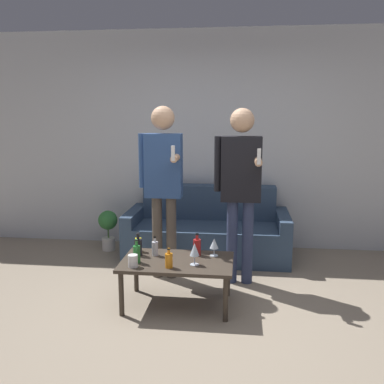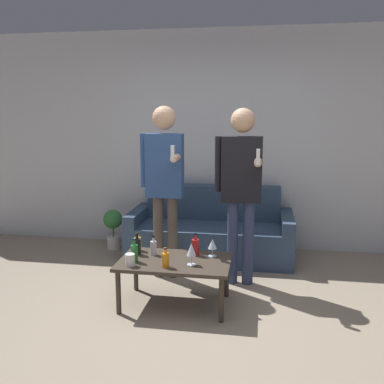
{
  "view_description": "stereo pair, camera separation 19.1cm",
  "coord_description": "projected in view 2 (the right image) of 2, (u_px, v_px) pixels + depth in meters",
  "views": [
    {
      "loc": [
        0.33,
        -3.13,
        1.71
      ],
      "look_at": [
        -0.15,
        0.88,
        0.95
      ],
      "focal_mm": 40.0,
      "sensor_mm": 36.0,
      "label": 1
    },
    {
      "loc": [
        0.52,
        -3.1,
        1.71
      ],
      "look_at": [
        -0.15,
        0.88,
        0.95
      ],
      "focal_mm": 40.0,
      "sensor_mm": 36.0,
      "label": 2
    }
  ],
  "objects": [
    {
      "name": "bottle_orange",
      "position": [
        165.0,
        259.0,
        3.59
      ],
      "size": [
        0.06,
        0.06,
        0.17
      ],
      "color": "orange",
      "rests_on": "coffee_table"
    },
    {
      "name": "person_standing_right",
      "position": [
        241.0,
        181.0,
        4.14
      ],
      "size": [
        0.46,
        0.44,
        1.75
      ],
      "color": "navy",
      "rests_on": "ground_plane"
    },
    {
      "name": "wine_glass_near",
      "position": [
        191.0,
        250.0,
        3.64
      ],
      "size": [
        0.08,
        0.08,
        0.19
      ],
      "color": "silver",
      "rests_on": "coffee_table"
    },
    {
      "name": "bottle_clear",
      "position": [
        138.0,
        243.0,
        4.03
      ],
      "size": [
        0.06,
        0.06,
        0.18
      ],
      "color": "yellow",
      "rests_on": "coffee_table"
    },
    {
      "name": "bottle_green",
      "position": [
        195.0,
        247.0,
        3.9
      ],
      "size": [
        0.07,
        0.07,
        0.2
      ],
      "color": "#B21E1E",
      "rests_on": "coffee_table"
    },
    {
      "name": "person_standing_left",
      "position": [
        164.0,
        175.0,
        4.32
      ],
      "size": [
        0.44,
        0.44,
        1.77
      ],
      "color": "brown",
      "rests_on": "ground_plane"
    },
    {
      "name": "bottle_dark",
      "position": [
        134.0,
        253.0,
        3.72
      ],
      "size": [
        0.06,
        0.06,
        0.21
      ],
      "color": "#23752D",
      "rests_on": "coffee_table"
    },
    {
      "name": "ground_plane",
      "position": [
        192.0,
        330.0,
        3.4
      ],
      "size": [
        16.0,
        16.0,
        0.0
      ],
      "primitive_type": "plane",
      "color": "gray"
    },
    {
      "name": "potted_plant",
      "position": [
        113.0,
        225.0,
        5.37
      ],
      "size": [
        0.24,
        0.24,
        0.5
      ],
      "color": "silver",
      "rests_on": "ground_plane"
    },
    {
      "name": "bottle_yellow",
      "position": [
        137.0,
        246.0,
        3.92
      ],
      "size": [
        0.07,
        0.07,
        0.2
      ],
      "color": "black",
      "rests_on": "coffee_table"
    },
    {
      "name": "wine_glass_far",
      "position": [
        212.0,
        244.0,
        3.86
      ],
      "size": [
        0.08,
        0.08,
        0.16
      ],
      "color": "silver",
      "rests_on": "coffee_table"
    },
    {
      "name": "wall_back",
      "position": [
        222.0,
        141.0,
        5.34
      ],
      "size": [
        8.0,
        0.06,
        2.7
      ],
      "color": "silver",
      "rests_on": "ground_plane"
    },
    {
      "name": "coffee_table",
      "position": [
        175.0,
        265.0,
        3.78
      ],
      "size": [
        0.98,
        0.61,
        0.42
      ],
      "color": "#3D3328",
      "rests_on": "ground_plane"
    },
    {
      "name": "couch",
      "position": [
        211.0,
        232.0,
        5.12
      ],
      "size": [
        1.9,
        0.82,
        0.82
      ],
      "color": "#334760",
      "rests_on": "ground_plane"
    },
    {
      "name": "cup_on_table",
      "position": [
        130.0,
        260.0,
        3.63
      ],
      "size": [
        0.08,
        0.08,
        0.11
      ],
      "color": "white",
      "rests_on": "coffee_table"
    },
    {
      "name": "bottle_red",
      "position": [
        154.0,
        247.0,
        3.9
      ],
      "size": [
        0.06,
        0.06,
        0.18
      ],
      "color": "silver",
      "rests_on": "coffee_table"
    }
  ]
}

